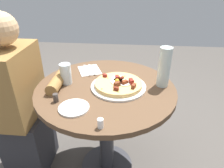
# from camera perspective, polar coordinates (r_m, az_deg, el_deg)

# --- Properties ---
(ground_plane) EXTENTS (6.00, 6.00, 0.00)m
(ground_plane) POSITION_cam_1_polar(r_m,az_deg,el_deg) (1.70, -1.40, -21.82)
(ground_plane) COLOR #4C4742
(dining_table) EXTENTS (0.84, 0.84, 0.70)m
(dining_table) POSITION_cam_1_polar(r_m,az_deg,el_deg) (1.32, -1.68, -6.95)
(dining_table) COLOR brown
(dining_table) RESTS_ON ground_plane
(person_seated) EXTENTS (0.38, 0.46, 1.14)m
(person_seated) POSITION_cam_1_polar(r_m,az_deg,el_deg) (1.50, -23.85, -6.37)
(person_seated) COLOR #2D2D33
(person_seated) RESTS_ON ground_plane
(pizza_plate) EXTENTS (0.33, 0.33, 0.01)m
(pizza_plate) POSITION_cam_1_polar(r_m,az_deg,el_deg) (1.23, 1.80, -0.64)
(pizza_plate) COLOR white
(pizza_plate) RESTS_ON dining_table
(breakfast_pizza) EXTENTS (0.28, 0.28, 0.05)m
(breakfast_pizza) POSITION_cam_1_polar(r_m,az_deg,el_deg) (1.22, 1.91, 0.16)
(breakfast_pizza) COLOR #DEB065
(breakfast_pizza) RESTS_ON pizza_plate
(bread_plate) EXTENTS (0.16, 0.16, 0.01)m
(bread_plate) POSITION_cam_1_polar(r_m,az_deg,el_deg) (1.06, -10.62, -6.55)
(bread_plate) COLOR white
(bread_plate) RESTS_ON dining_table
(napkin) EXTENTS (0.21, 0.20, 0.00)m
(napkin) POSITION_cam_1_polar(r_m,az_deg,el_deg) (1.45, -6.32, 3.85)
(napkin) COLOR white
(napkin) RESTS_ON dining_table
(fork) EXTENTS (0.17, 0.08, 0.00)m
(fork) POSITION_cam_1_polar(r_m,az_deg,el_deg) (1.45, -5.64, 4.10)
(fork) COLOR silver
(fork) RESTS_ON napkin
(knife) EXTENTS (0.17, 0.08, 0.00)m
(knife) POSITION_cam_1_polar(r_m,az_deg,el_deg) (1.44, -7.03, 3.91)
(knife) COLOR silver
(knife) RESTS_ON napkin
(water_glass) EXTENTS (0.07, 0.07, 0.13)m
(water_glass) POSITION_cam_1_polar(r_m,az_deg,el_deg) (1.28, -12.80, 2.79)
(water_glass) COLOR silver
(water_glass) RESTS_ON dining_table
(water_bottle) EXTENTS (0.07, 0.07, 0.24)m
(water_bottle) POSITION_cam_1_polar(r_m,az_deg,el_deg) (1.23, 14.39, 4.57)
(water_bottle) COLOR silver
(water_bottle) RESTS_ON dining_table
(salt_shaker) EXTENTS (0.03, 0.03, 0.05)m
(salt_shaker) POSITION_cam_1_polar(r_m,az_deg,el_deg) (0.92, -3.25, -10.93)
(salt_shaker) COLOR white
(salt_shaker) RESTS_ON dining_table
(pepper_shaker) EXTENTS (0.03, 0.03, 0.05)m
(pepper_shaker) POSITION_cam_1_polar(r_m,az_deg,el_deg) (1.12, -15.47, -3.73)
(pepper_shaker) COLOR #3F3833
(pepper_shaker) RESTS_ON dining_table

